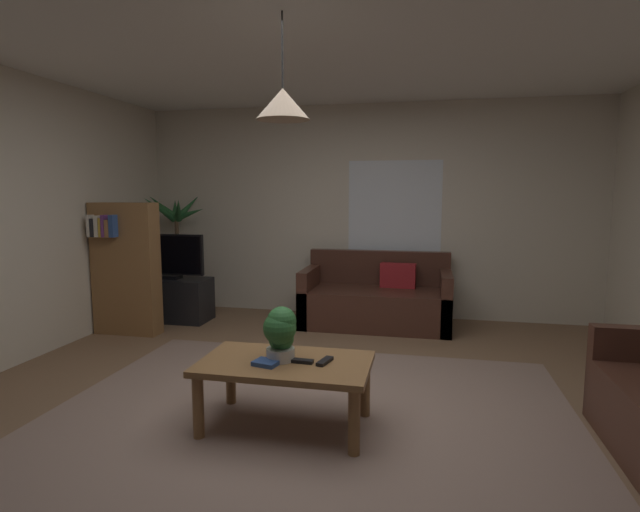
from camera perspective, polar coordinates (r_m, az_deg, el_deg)
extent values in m
cube|color=brown|center=(3.56, -1.06, -17.79)|extent=(5.47, 5.72, 0.02)
cube|color=gray|center=(3.38, -1.88, -18.98)|extent=(3.55, 3.14, 0.01)
cube|color=beige|center=(6.08, 5.14, 5.14)|extent=(5.59, 0.06, 2.55)
cube|color=white|center=(3.40, -1.17, 25.51)|extent=(5.47, 5.72, 0.02)
cube|color=white|center=(6.01, 8.56, 5.58)|extent=(1.10, 0.01, 1.10)
cube|color=#47281E|center=(5.67, 6.42, -5.93)|extent=(1.65, 0.81, 0.42)
cube|color=#47281E|center=(5.93, 6.81, -1.31)|extent=(1.65, 0.12, 0.40)
cube|color=#47281E|center=(5.76, -1.17, -4.53)|extent=(0.12, 0.81, 0.64)
cube|color=#47281E|center=(5.62, 14.24, -5.06)|extent=(0.12, 0.81, 0.64)
cube|color=maroon|center=(5.74, 8.95, -2.23)|extent=(0.41, 0.14, 0.28)
cube|color=olive|center=(3.23, -4.02, -12.27)|extent=(1.08, 0.64, 0.04)
cylinder|color=olive|center=(3.25, -13.85, -16.51)|extent=(0.07, 0.07, 0.40)
cylinder|color=olive|center=(2.99, 3.94, -18.52)|extent=(0.07, 0.07, 0.40)
cylinder|color=olive|center=(3.69, -10.24, -13.49)|extent=(0.07, 0.07, 0.40)
cylinder|color=olive|center=(3.46, 5.20, -14.84)|extent=(0.07, 0.07, 0.40)
cube|color=#2D4C8C|center=(3.16, -6.21, -12.12)|extent=(0.17, 0.15, 0.03)
cube|color=black|center=(3.18, 0.55, -12.02)|extent=(0.09, 0.17, 0.02)
cube|color=black|center=(3.18, -2.23, -11.98)|extent=(0.16, 0.06, 0.02)
cylinder|color=beige|center=(3.23, -4.57, -11.18)|extent=(0.18, 0.18, 0.08)
sphere|color=#2D6B33|center=(3.22, -4.51, -9.39)|extent=(0.17, 0.17, 0.17)
sphere|color=#2D6B33|center=(3.16, -4.66, -8.25)|extent=(0.21, 0.21, 0.21)
sphere|color=#2D6B33|center=(3.15, -4.45, -7.50)|extent=(0.19, 0.19, 0.19)
cube|color=black|center=(6.14, -16.69, -4.79)|extent=(0.90, 0.44, 0.50)
cube|color=black|center=(6.03, -16.96, 0.18)|extent=(0.84, 0.05, 0.48)
cube|color=black|center=(6.01, -17.08, 0.15)|extent=(0.80, 0.00, 0.44)
cube|color=black|center=(6.07, -16.87, -2.33)|extent=(0.24, 0.16, 0.04)
cylinder|color=brown|center=(6.63, -15.89, -4.76)|extent=(0.32, 0.32, 0.30)
cylinder|color=brown|center=(6.53, -16.07, 0.34)|extent=(0.05, 0.05, 0.89)
cone|color=#235B2D|center=(6.39, -14.76, 4.76)|extent=(0.42, 0.13, 0.22)
cone|color=#235B2D|center=(6.58, -14.93, 5.48)|extent=(0.27, 0.38, 0.39)
cone|color=#235B2D|center=(6.63, -16.35, 5.21)|extent=(0.24, 0.32, 0.33)
cone|color=#235B2D|center=(6.60, -17.67, 5.40)|extent=(0.45, 0.14, 0.36)
cone|color=#235B2D|center=(6.39, -17.98, 5.20)|extent=(0.30, 0.45, 0.38)
cone|color=#235B2D|center=(6.32, -15.99, 5.18)|extent=(0.29, 0.36, 0.35)
cube|color=olive|center=(5.64, -21.42, -1.38)|extent=(0.70, 0.22, 1.40)
cube|color=beige|center=(5.66, -24.71, 3.20)|extent=(0.03, 0.16, 0.23)
cube|color=black|center=(5.63, -24.35, 3.00)|extent=(0.04, 0.16, 0.19)
cube|color=beige|center=(5.60, -23.97, 3.17)|extent=(0.04, 0.16, 0.22)
cube|color=gold|center=(5.58, -23.62, 3.04)|extent=(0.03, 0.16, 0.19)
cube|color=#72387F|center=(5.56, -23.33, 3.21)|extent=(0.03, 0.16, 0.23)
cube|color=#99663F|center=(5.54, -22.95, 2.96)|extent=(0.04, 0.16, 0.18)
cube|color=#2D4C8C|center=(5.50, -22.51, 3.22)|extent=(0.05, 0.16, 0.23)
cylinder|color=black|center=(3.16, -4.36, 22.59)|extent=(0.01, 0.01, 0.44)
cone|color=tan|center=(3.09, -4.30, 17.06)|extent=(0.32, 0.32, 0.18)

